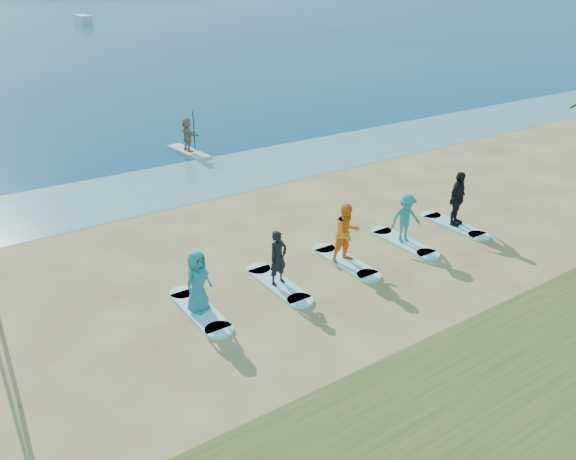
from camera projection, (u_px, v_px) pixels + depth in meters
ground at (313, 297)px, 15.01m from camera, size 600.00×600.00×0.00m
shallow_water at (161, 187)px, 22.93m from camera, size 600.00×600.00×0.00m
paddleboard at (189, 152)px, 27.31m from camera, size 1.00×3.06×0.12m
paddleboarder at (187, 134)px, 26.95m from camera, size 0.58×1.53×1.61m
boat_offshore_b at (84, 24)px, 101.78m from camera, size 2.16×6.29×1.50m
surfboard_0 at (200, 311)px, 14.33m from camera, size 0.70×2.20×0.09m
student_0 at (198, 281)px, 13.98m from camera, size 0.94×0.80×1.64m
surfboard_1 at (278, 284)px, 15.56m from camera, size 0.70×2.20×0.09m
student_1 at (278, 258)px, 15.22m from camera, size 0.62×0.46×1.57m
surfboard_2 at (345, 262)px, 16.79m from camera, size 0.70×2.20×0.09m
student_2 at (347, 233)px, 16.40m from camera, size 0.92×0.74×1.80m
surfboard_3 at (403, 242)px, 18.03m from camera, size 0.70×2.20×0.09m
student_3 at (406, 218)px, 17.68m from camera, size 1.16×0.85×1.60m
surfboard_4 at (454, 225)px, 19.26m from camera, size 0.70×2.20×0.09m
student_4 at (457, 199)px, 18.85m from camera, size 1.18×0.76×1.87m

